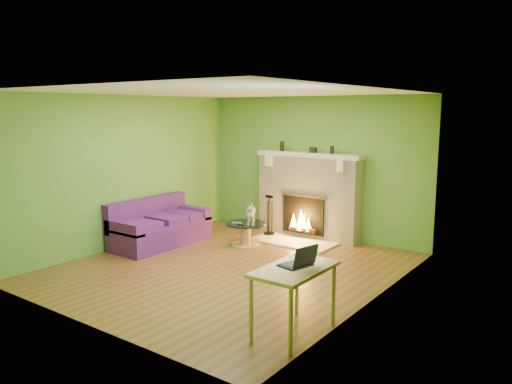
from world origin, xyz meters
TOP-DOWN VIEW (x-y plane):
  - floor at (0.00, 0.00)m, footprint 5.00×5.00m
  - ceiling at (0.00, 0.00)m, footprint 5.00×5.00m
  - wall_back at (0.00, 2.50)m, footprint 5.00×0.00m
  - wall_front at (0.00, -2.50)m, footprint 5.00×0.00m
  - wall_left at (-2.25, 0.00)m, footprint 0.00×5.00m
  - wall_right at (2.25, 0.00)m, footprint 0.00×5.00m
  - window_frame at (2.24, -0.90)m, footprint 0.00×1.20m
  - window_pane at (2.23, -0.90)m, footprint 0.00×1.06m
  - fireplace at (0.00, 2.32)m, footprint 2.10×0.46m
  - hearth at (0.00, 1.80)m, footprint 1.50×0.75m
  - mantel at (0.00, 2.30)m, footprint 2.10×0.28m
  - sofa at (-1.86, 0.31)m, footprint 0.85×1.78m
  - coffee_table at (-0.58, 1.15)m, footprint 0.71×0.71m
  - desk at (1.95, -1.34)m, footprint 0.57×0.98m
  - cat at (-0.50, 1.20)m, footprint 0.49×0.59m
  - remote_silver at (-0.68, 1.03)m, footprint 0.17×0.06m
  - remote_black at (-0.56, 0.97)m, footprint 0.17×0.09m
  - laptop at (1.93, -1.29)m, footprint 0.35×0.38m
  - fire_tools at (-0.63, 1.95)m, footprint 0.20×0.20m
  - mantel_vase_left at (-0.60, 2.33)m, footprint 0.08×0.08m
  - mantel_vase_right at (0.46, 2.33)m, footprint 0.07×0.07m
  - mantel_box at (0.08, 2.33)m, footprint 0.12×0.08m

SIDE VIEW (x-z plane):
  - floor at x=0.00m, z-range 0.00..0.00m
  - hearth at x=0.00m, z-range 0.00..0.03m
  - coffee_table at x=-0.58m, z-range 0.03..0.43m
  - sofa at x=-1.86m, z-range -0.09..0.71m
  - fire_tools at x=-0.63m, z-range 0.03..0.78m
  - remote_black at x=-0.56m, z-range 0.40..0.42m
  - remote_silver at x=-0.68m, z-range 0.40..0.42m
  - cat at x=-0.50m, z-range 0.40..0.76m
  - desk at x=1.95m, z-range 0.28..1.00m
  - fireplace at x=0.00m, z-range -0.02..1.56m
  - laptop at x=1.93m, z-range 0.73..0.97m
  - wall_back at x=0.00m, z-range -1.20..3.80m
  - wall_front at x=0.00m, z-range -1.20..3.80m
  - wall_left at x=-2.25m, z-range -1.20..3.80m
  - wall_right at x=2.25m, z-range -1.20..3.80m
  - mantel at x=0.00m, z-range 1.50..1.58m
  - window_frame at x=2.24m, z-range 0.95..2.15m
  - window_pane at x=2.23m, z-range 1.02..2.08m
  - mantel_box at x=0.08m, z-range 1.58..1.68m
  - mantel_vase_right at x=0.46m, z-range 1.58..1.72m
  - mantel_vase_left at x=-0.60m, z-range 1.58..1.76m
  - ceiling at x=0.00m, z-range 2.60..2.60m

